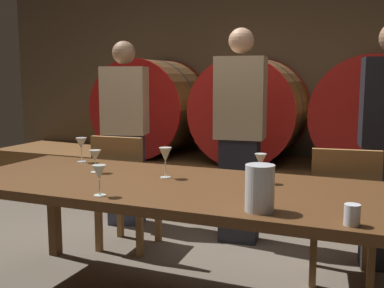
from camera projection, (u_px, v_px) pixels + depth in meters
name	position (u px, v px, depth m)	size (l,w,h in m)	color
back_wall	(267.00, 72.00, 4.97)	(6.49, 0.24, 2.72)	brown
barrel_shelf	(252.00, 185.00, 4.62)	(5.84, 0.90, 0.49)	brown
wine_barrel_left	(152.00, 107.00, 4.93)	(1.01, 0.84, 1.01)	#513319
wine_barrel_center	(251.00, 110.00, 4.52)	(1.01, 0.84, 1.01)	brown
wine_barrel_right	(373.00, 114.00, 4.11)	(1.01, 0.84, 1.01)	brown
dining_table	(182.00, 195.00, 2.53)	(2.57, 0.96, 0.73)	#4C2D16
chair_left	(124.00, 187.00, 3.49)	(0.42, 0.42, 0.88)	olive
chair_right	(343.00, 209.00, 2.91)	(0.45, 0.45, 0.88)	olive
guest_left	(125.00, 133.00, 4.09)	(0.43, 0.33, 1.61)	#33384C
guest_center	(240.00, 135.00, 3.64)	(0.40, 0.28, 1.68)	black
pitcher	(260.00, 188.00, 1.99)	(0.13, 0.13, 0.20)	silver
wine_glass_far_left	(81.00, 144.00, 3.15)	(0.07, 0.07, 0.17)	white
wine_glass_left	(95.00, 156.00, 2.81)	(0.07, 0.07, 0.14)	silver
wine_glass_center	(99.00, 174.00, 2.25)	(0.07, 0.07, 0.15)	silver
wine_glass_right	(165.00, 156.00, 2.66)	(0.07, 0.07, 0.18)	silver
wine_glass_far_right	(260.00, 161.00, 2.53)	(0.07, 0.07, 0.16)	white
cup_left	(352.00, 215.00, 1.81)	(0.06, 0.06, 0.08)	silver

